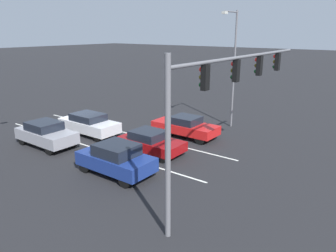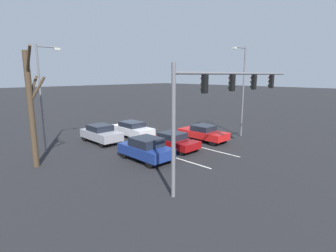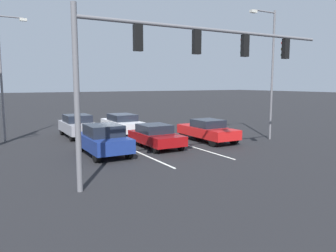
# 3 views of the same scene
# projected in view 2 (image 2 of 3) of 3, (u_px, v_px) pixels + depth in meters

# --- Properties ---
(ground_plane) EXTENTS (240.00, 240.00, 0.00)m
(ground_plane) POSITION_uv_depth(u_px,v_px,m) (128.00, 135.00, 25.85)
(ground_plane) COLOR black
(lane_stripe_left_divider) EXTENTS (0.12, 17.40, 0.01)m
(lane_stripe_left_divider) POSITION_uv_depth(u_px,v_px,m) (159.00, 137.00, 25.15)
(lane_stripe_left_divider) COLOR silver
(lane_stripe_left_divider) RESTS_ON ground_plane
(lane_stripe_center_divider) EXTENTS (0.12, 17.40, 0.01)m
(lane_stripe_center_divider) POSITION_uv_depth(u_px,v_px,m) (130.00, 144.00, 22.76)
(lane_stripe_center_divider) COLOR silver
(lane_stripe_center_divider) RESTS_ON ground_plane
(car_red_leftlane_front) EXTENTS (1.84, 4.59, 1.44)m
(car_red_leftlane_front) POSITION_uv_depth(u_px,v_px,m) (203.00, 133.00, 23.61)
(car_red_leftlane_front) COLOR red
(car_red_leftlane_front) RESTS_ON ground_plane
(car_maroon_midlane_front) EXTENTS (1.90, 4.02, 1.35)m
(car_maroon_midlane_front) POSITION_uv_depth(u_px,v_px,m) (174.00, 141.00, 20.94)
(car_maroon_midlane_front) COLOR maroon
(car_maroon_midlane_front) RESTS_ON ground_plane
(car_navy_rightlane_front) EXTENTS (1.94, 4.04, 1.63)m
(car_navy_rightlane_front) POSITION_uv_depth(u_px,v_px,m) (146.00, 149.00, 18.20)
(car_navy_rightlane_front) COLOR navy
(car_navy_rightlane_front) RESTS_ON ground_plane
(car_gray_rightlane_second) EXTENTS (1.91, 4.18, 1.57)m
(car_gray_rightlane_second) POSITION_uv_depth(u_px,v_px,m) (101.00, 133.00, 23.06)
(car_gray_rightlane_second) COLOR gray
(car_gray_rightlane_second) RESTS_ON ground_plane
(car_silver_midlane_second) EXTENTS (1.88, 4.57, 1.48)m
(car_silver_midlane_second) POSITION_uv_depth(u_px,v_px,m) (132.00, 129.00, 25.16)
(car_silver_midlane_second) COLOR silver
(car_silver_midlane_second) RESTS_ON ground_plane
(traffic_signal_gantry) EXTENTS (12.05, 0.37, 6.42)m
(traffic_signal_gantry) POSITION_uv_depth(u_px,v_px,m) (226.00, 92.00, 14.89)
(traffic_signal_gantry) COLOR slate
(traffic_signal_gantry) RESTS_ON ground_plane
(street_lamp_right_shoulder) EXTENTS (1.77, 0.24, 8.06)m
(street_lamp_right_shoulder) POSITION_uv_depth(u_px,v_px,m) (43.00, 92.00, 19.52)
(street_lamp_right_shoulder) COLOR slate
(street_lamp_right_shoulder) RESTS_ON ground_plane
(street_lamp_left_shoulder) EXTENTS (2.15, 0.24, 8.44)m
(street_lamp_left_shoulder) POSITION_uv_depth(u_px,v_px,m) (242.00, 86.00, 24.57)
(street_lamp_left_shoulder) COLOR slate
(street_lamp_left_shoulder) RESTS_ON ground_plane
(bare_tree_near) EXTENTS (1.22, 2.24, 7.56)m
(bare_tree_near) POSITION_uv_depth(u_px,v_px,m) (31.00, 105.00, 16.33)
(bare_tree_near) COLOR #423323
(bare_tree_near) RESTS_ON ground_plane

